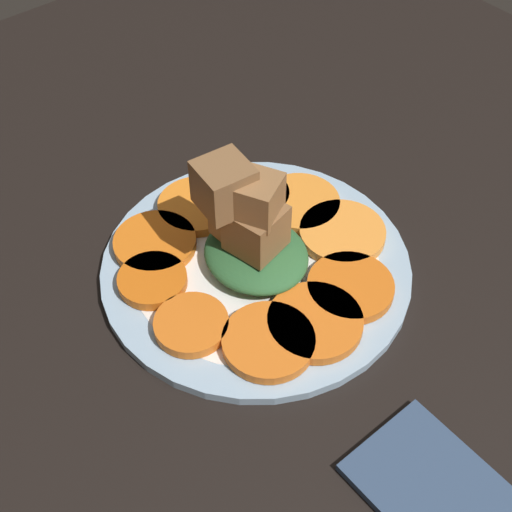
# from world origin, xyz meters

# --- Properties ---
(table_slab) EXTENTS (1.20, 1.20, 0.02)m
(table_slab) POSITION_xyz_m (0.00, 0.00, 0.01)
(table_slab) COLOR black
(table_slab) RESTS_ON ground
(plate) EXTENTS (0.31, 0.31, 0.01)m
(plate) POSITION_xyz_m (0.00, 0.00, 0.03)
(plate) COLOR #99B7D1
(plate) RESTS_ON table_slab
(carrot_slice_0) EXTENTS (0.07, 0.07, 0.01)m
(carrot_slice_0) POSITION_xyz_m (0.07, -0.06, 0.04)
(carrot_slice_0) COLOR orange
(carrot_slice_0) RESTS_ON plate
(carrot_slice_1) EXTENTS (0.08, 0.08, 0.01)m
(carrot_slice_1) POSITION_xyz_m (0.10, 0.00, 0.04)
(carrot_slice_1) COLOR orange
(carrot_slice_1) RESTS_ON plate
(carrot_slice_2) EXTENTS (0.08, 0.08, 0.01)m
(carrot_slice_2) POSITION_xyz_m (0.08, 0.06, 0.04)
(carrot_slice_2) COLOR orange
(carrot_slice_2) RESTS_ON plate
(carrot_slice_3) EXTENTS (0.07, 0.07, 0.01)m
(carrot_slice_3) POSITION_xyz_m (0.04, 0.09, 0.04)
(carrot_slice_3) COLOR #D66014
(carrot_slice_3) RESTS_ON plate
(carrot_slice_4) EXTENTS (0.07, 0.07, 0.01)m
(carrot_slice_4) POSITION_xyz_m (-0.02, 0.10, 0.04)
(carrot_slice_4) COLOR orange
(carrot_slice_4) RESTS_ON plate
(carrot_slice_5) EXTENTS (0.08, 0.08, 0.01)m
(carrot_slice_5) POSITION_xyz_m (-0.08, 0.05, 0.04)
(carrot_slice_5) COLOR orange
(carrot_slice_5) RESTS_ON plate
(carrot_slice_6) EXTENTS (0.09, 0.09, 0.01)m
(carrot_slice_6) POSITION_xyz_m (-0.09, 0.01, 0.04)
(carrot_slice_6) COLOR orange
(carrot_slice_6) RESTS_ON plate
(carrot_slice_7) EXTENTS (0.08, 0.08, 0.01)m
(carrot_slice_7) POSITION_xyz_m (-0.08, -0.05, 0.04)
(carrot_slice_7) COLOR orange
(carrot_slice_7) RESTS_ON plate
(carrot_slice_8) EXTENTS (0.09, 0.09, 0.01)m
(carrot_slice_8) POSITION_xyz_m (-0.03, -0.09, 0.04)
(carrot_slice_8) COLOR orange
(carrot_slice_8) RESTS_ON plate
(carrot_slice_9) EXTENTS (0.08, 0.08, 0.01)m
(carrot_slice_9) POSITION_xyz_m (0.03, -0.09, 0.04)
(carrot_slice_9) COLOR orange
(carrot_slice_9) RESTS_ON plate
(center_pile) EXTENTS (0.11, 0.10, 0.12)m
(center_pile) POSITION_xyz_m (0.01, 0.00, 0.08)
(center_pile) COLOR #2D6033
(center_pile) RESTS_ON plate
(fork) EXTENTS (0.18, 0.07, 0.00)m
(fork) POSITION_xyz_m (-0.02, -0.07, 0.03)
(fork) COLOR #B2B2B7
(fork) RESTS_ON plate
(napkin) EXTENTS (0.15, 0.09, 0.01)m
(napkin) POSITION_xyz_m (-0.28, 0.04, 0.02)
(napkin) COLOR #334766
(napkin) RESTS_ON table_slab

